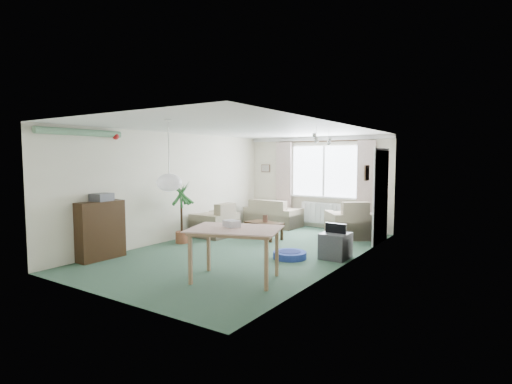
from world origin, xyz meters
The scene contains 25 objects.
ground centered at (0.00, 0.00, 0.00)m, with size 6.50×6.50×0.00m, color #2F4F3D.
window centered at (0.20, 3.23, 1.50)m, with size 1.80×0.03×1.30m, color white.
curtain_rod centered at (0.20, 3.15, 2.27)m, with size 2.60×0.03×0.03m, color black.
curtain_left centered at (-0.95, 3.13, 1.27)m, with size 0.45×0.08×2.00m, color beige.
curtain_right centered at (1.35, 3.13, 1.27)m, with size 0.45×0.08×2.00m, color beige.
radiator centered at (0.20, 3.19, 0.40)m, with size 1.20×0.10×0.55m, color white.
doorway centered at (1.99, 2.20, 1.00)m, with size 0.03×0.95×2.00m, color black.
pendant_lamp centered at (0.20, -2.30, 1.48)m, with size 0.36×0.36×0.36m, color white.
tinsel_garland centered at (-1.92, -2.30, 2.28)m, with size 1.60×1.60×0.12m, color #196626.
bauble_cluster_a centered at (1.30, 0.90, 2.22)m, with size 0.20×0.20×0.20m, color silver.
bauble_cluster_b centered at (1.60, -0.30, 2.22)m, with size 0.20×0.20×0.20m, color silver.
wall_picture_back centered at (-1.60, 3.23, 1.55)m, with size 0.28×0.03×0.22m, color brown.
wall_picture_right centered at (1.98, 1.20, 1.55)m, with size 0.03×0.24×0.30m, color brown.
sofa centered at (-1.06, 2.75, 0.37)m, with size 1.46×0.77×0.73m, color beige.
armchair_corner centered at (1.22, 2.39, 0.43)m, with size 0.97×0.92×0.87m, color beige.
armchair_left centered at (-1.50, 0.80, 0.40)m, with size 0.89×0.84×0.79m, color beige.
coffee_table centered at (-0.35, 1.17, 0.19)m, with size 0.85×0.47×0.38m, color black.
photo_frame centered at (-0.35, 1.22, 0.46)m, with size 0.12×0.02×0.16m, color brown.
bookshelf centered at (-1.84, -2.03, 0.53)m, with size 0.29×0.87×1.06m, color black.
hifi_box centered at (-1.86, -1.97, 1.13)m, with size 0.28×0.35×0.14m, color #3F4045.
houseplant centered at (-1.60, -0.20, 0.68)m, with size 0.58×0.58×1.35m, color #1C5422.
dining_table centered at (0.94, -1.69, 0.39)m, with size 1.23×0.82×0.77m, color #997553.
gift_box centered at (0.83, -1.62, 0.83)m, with size 0.25×0.18×0.12m, color silver.
tv_cube centered at (1.70, 0.37, 0.24)m, with size 0.47×0.52×0.47m, color #353439.
pet_bed centered at (1.00, -0.08, 0.06)m, with size 0.61×0.61×0.12m, color navy.
Camera 1 is at (4.44, -6.44, 1.83)m, focal length 28.00 mm.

